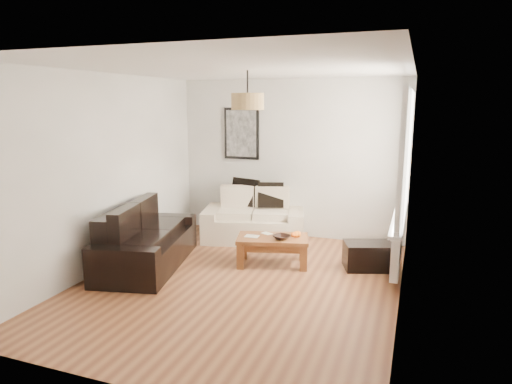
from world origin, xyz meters
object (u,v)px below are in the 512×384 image
(loveseat_cream, at_px, (254,216))
(coffee_table, at_px, (273,251))
(ottoman, at_px, (368,256))
(sofa_leather, at_px, (147,238))

(loveseat_cream, xyz_separation_m, coffee_table, (0.65, -1.01, -0.20))
(coffee_table, xyz_separation_m, ottoman, (1.27, 0.29, -0.02))
(sofa_leather, bearing_deg, loveseat_cream, -43.28)
(loveseat_cream, height_order, coffee_table, loveseat_cream)
(loveseat_cream, bearing_deg, sofa_leather, -134.70)
(sofa_leather, distance_m, coffee_table, 1.74)
(loveseat_cream, xyz_separation_m, sofa_leather, (-0.96, -1.63, -0.00))
(sofa_leather, xyz_separation_m, coffee_table, (1.61, 0.62, -0.20))
(loveseat_cream, distance_m, coffee_table, 1.22)
(loveseat_cream, xyz_separation_m, ottoman, (1.92, -0.72, -0.22))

